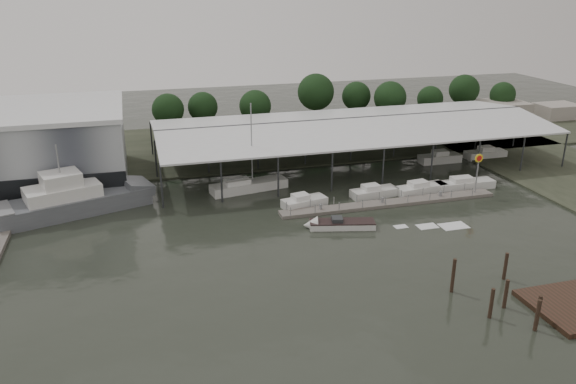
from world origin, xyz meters
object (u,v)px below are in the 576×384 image
object	(u,v)px
speedboat_underway	(336,224)
grey_trawler	(74,200)
white_sailboat	(248,186)
shell_fuel_sign	(478,166)

from	to	relation	value
speedboat_underway	grey_trawler	bearing A→B (deg)	-10.30
white_sailboat	speedboat_underway	world-z (taller)	white_sailboat
shell_fuel_sign	grey_trawler	world-z (taller)	grey_trawler
grey_trawler	white_sailboat	bearing A→B (deg)	-13.47
shell_fuel_sign	white_sailboat	distance (m)	29.65
shell_fuel_sign	speedboat_underway	bearing A→B (deg)	-167.07
grey_trawler	white_sailboat	world-z (taller)	white_sailboat
white_sailboat	speedboat_underway	distance (m)	16.13
shell_fuel_sign	grey_trawler	distance (m)	49.85
speedboat_underway	shell_fuel_sign	bearing A→B (deg)	-153.10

